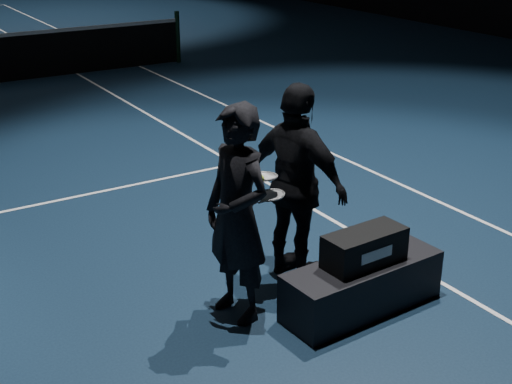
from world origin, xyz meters
TOP-DOWN VIEW (x-y plane):
  - net_post_right at (6.40, 0.00)m, footprint 0.10×0.10m
  - player_bench at (3.20, -10.14)m, footprint 1.47×0.56m
  - racket_bag at (3.20, -10.14)m, footprint 0.74×0.35m
  - bag_signature at (3.20, -10.29)m, footprint 0.34×0.02m
  - player_a at (2.26, -9.65)m, footprint 0.55×0.74m
  - player_b at (3.05, -9.35)m, footprint 0.72×1.15m
  - racket_lower at (2.68, -9.49)m, footprint 0.71×0.45m
  - racket_upper at (2.62, -9.47)m, footprint 0.71×0.49m
  - tennis_balls at (2.50, -9.56)m, footprint 0.12×0.10m

SIDE VIEW (x-z plane):
  - player_bench at x=3.20m, z-range 0.00..0.43m
  - net_post_right at x=6.40m, z-range 0.00..1.10m
  - racket_bag at x=3.20m, z-range 0.43..0.72m
  - bag_signature at x=3.20m, z-range 0.53..0.63m
  - player_a at x=2.26m, z-range 0.00..1.83m
  - player_b at x=3.05m, z-range 0.00..1.83m
  - racket_lower at x=2.68m, z-range 0.93..0.96m
  - racket_upper at x=2.62m, z-range 1.07..1.17m
  - tennis_balls at x=2.50m, z-range 1.11..1.23m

